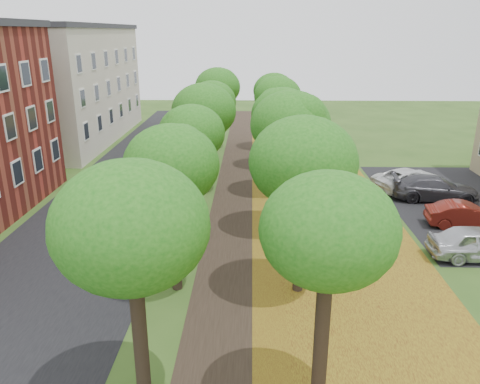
# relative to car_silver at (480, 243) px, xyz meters

# --- Properties ---
(street_asphalt) EXTENTS (8.00, 70.00, 0.01)m
(street_asphalt) POSITION_rel_car_silver_xyz_m (-18.50, 6.08, -0.75)
(street_asphalt) COLOR black
(street_asphalt) RESTS_ON ground
(footpath) EXTENTS (3.20, 70.00, 0.01)m
(footpath) POSITION_rel_car_silver_xyz_m (-11.00, 6.08, -0.75)
(footpath) COLOR black
(footpath) RESTS_ON ground
(leaf_verge) EXTENTS (7.50, 70.00, 0.01)m
(leaf_verge) POSITION_rel_car_silver_xyz_m (-6.00, 6.08, -0.75)
(leaf_verge) COLOR olive
(leaf_verge) RESTS_ON ground
(parking_lot) EXTENTS (9.00, 16.00, 0.01)m
(parking_lot) POSITION_rel_car_silver_xyz_m (2.50, 7.08, -0.75)
(parking_lot) COLOR black
(parking_lot) RESTS_ON ground
(tree_row_west) EXTENTS (3.65, 33.65, 6.64)m
(tree_row_west) POSITION_rel_car_silver_xyz_m (-13.20, 6.08, 4.29)
(tree_row_west) COLOR black
(tree_row_west) RESTS_ON ground
(tree_row_east) EXTENTS (3.65, 33.65, 6.64)m
(tree_row_east) POSITION_rel_car_silver_xyz_m (-8.40, 6.08, 4.29)
(tree_row_east) COLOR black
(tree_row_east) RESTS_ON ground
(building_cream) EXTENTS (10.30, 20.30, 10.40)m
(building_cream) POSITION_rel_car_silver_xyz_m (-28.00, 24.08, 4.46)
(building_cream) COLOR beige
(building_cream) RESTS_ON ground
(car_silver) EXTENTS (4.43, 1.80, 1.51)m
(car_silver) POSITION_rel_car_silver_xyz_m (0.00, 0.00, 0.00)
(car_silver) COLOR silver
(car_silver) RESTS_ON ground
(car_red) EXTENTS (4.07, 1.77, 1.30)m
(car_red) POSITION_rel_car_silver_xyz_m (0.96, 3.66, -0.10)
(car_red) COLOR maroon
(car_red) RESTS_ON ground
(car_grey) EXTENTS (5.29, 2.61, 1.48)m
(car_grey) POSITION_rel_car_silver_xyz_m (0.87, 7.81, -0.01)
(car_grey) COLOR #39383D
(car_grey) RESTS_ON ground
(car_white) EXTENTS (5.52, 4.10, 1.39)m
(car_white) POSITION_rel_car_silver_xyz_m (0.00, 9.69, -0.06)
(car_white) COLOR silver
(car_white) RESTS_ON ground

